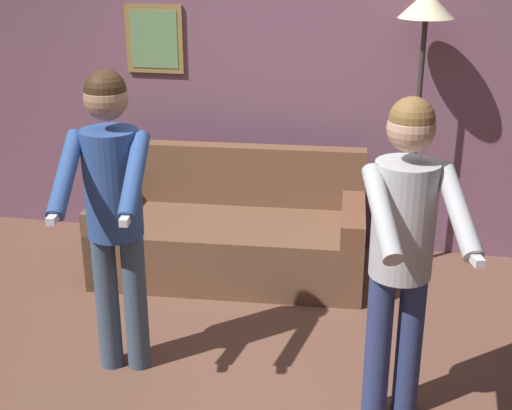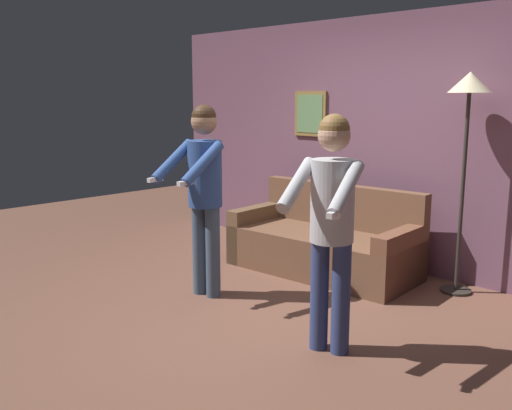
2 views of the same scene
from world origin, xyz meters
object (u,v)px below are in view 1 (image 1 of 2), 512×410
Objects in this scene: couch at (231,236)px; person_standing_right at (404,237)px; torchiere_lamp at (424,35)px; person_standing_left at (113,198)px.

person_standing_right reaches higher than couch.
couch is 0.98× the size of torchiere_lamp.
person_standing_right is at bearing -5.40° from person_standing_left.
couch is 1.93m from torchiere_lamp.
torchiere_lamp is (1.26, 0.35, 1.42)m from couch.
torchiere_lamp is 2.40m from person_standing_left.
couch is 1.14× the size of person_standing_left.
person_standing_left is at bearing -103.59° from couch.
couch is 1.57m from person_standing_left.
person_standing_right is at bearing -51.21° from couch.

